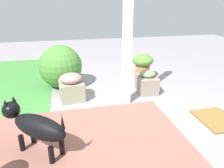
# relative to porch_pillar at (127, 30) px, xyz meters

# --- Properties ---
(ground_plane) EXTENTS (12.00, 12.00, 0.00)m
(ground_plane) POSITION_rel_porch_pillar_xyz_m (-0.19, 0.17, -1.13)
(ground_plane) COLOR gray
(brick_path) EXTENTS (1.80, 2.40, 0.02)m
(brick_path) POSITION_rel_porch_pillar_xyz_m (-0.99, 0.78, -1.12)
(brick_path) COLOR #975F51
(brick_path) RESTS_ON ground
(porch_pillar) EXTENTS (0.12, 0.12, 2.25)m
(porch_pillar) POSITION_rel_porch_pillar_xyz_m (0.00, 0.00, 0.00)
(porch_pillar) COLOR white
(porch_pillar) RESTS_ON ground
(stone_planter_nearest) EXTENTS (0.45, 0.36, 0.40)m
(stone_planter_nearest) POSITION_rel_porch_pillar_xyz_m (0.33, -0.48, -0.95)
(stone_planter_nearest) COLOR gray
(stone_planter_nearest) RESTS_ON ground
(stone_planter_mid) EXTENTS (0.41, 0.41, 0.45)m
(stone_planter_mid) POSITION_rel_porch_pillar_xyz_m (0.30, 0.82, -0.91)
(stone_planter_mid) COLOR gray
(stone_planter_mid) RESTS_ON ground
(round_shrub) EXTENTS (0.78, 0.78, 0.78)m
(round_shrub) POSITION_rel_porch_pillar_xyz_m (0.92, 0.98, -0.74)
(round_shrub) COLOR #458034
(round_shrub) RESTS_ON ground
(terracotta_pot_broad) EXTENTS (0.42, 0.42, 0.50)m
(terracotta_pot_broad) POSITION_rel_porch_pillar_xyz_m (1.05, -0.66, -0.84)
(terracotta_pot_broad) COLOR #BC6D44
(terracotta_pot_broad) RESTS_ON ground
(dog) EXTENTS (0.65, 0.72, 0.57)m
(dog) POSITION_rel_porch_pillar_xyz_m (-0.94, 1.25, -0.80)
(dog) COLOR black
(dog) RESTS_ON ground
(doormat) EXTENTS (0.59, 0.48, 0.03)m
(doormat) POSITION_rel_porch_pillar_xyz_m (-0.81, -1.05, -1.11)
(doormat) COLOR olive
(doormat) RESTS_ON ground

